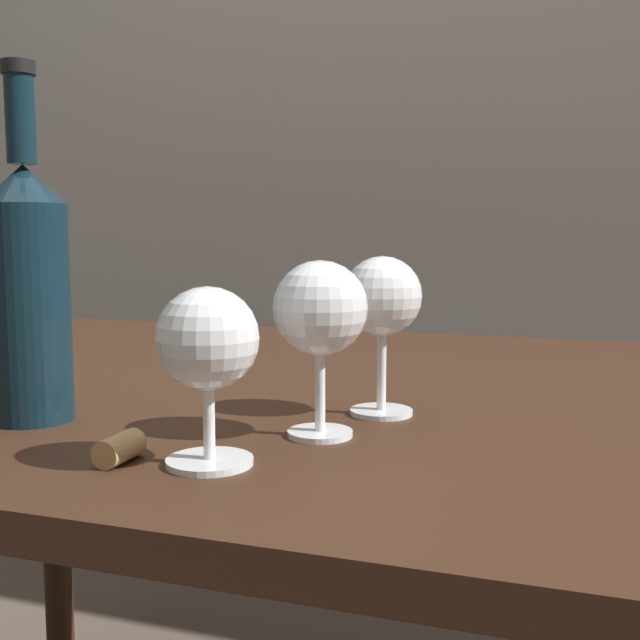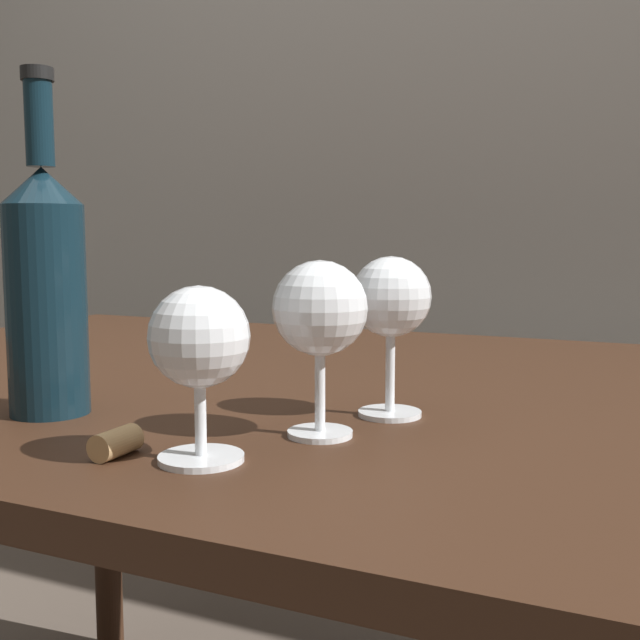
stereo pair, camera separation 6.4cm
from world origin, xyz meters
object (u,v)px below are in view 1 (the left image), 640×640
Objects in this scene: wine_glass_white at (320,310)px; wine_bottle at (28,286)px; wine_glass_cabernet at (382,300)px; wine_glass_merlot at (208,344)px; cork at (120,449)px.

wine_glass_white is 0.27m from wine_bottle.
wine_glass_cabernet reaches higher than wine_glass_white.
wine_glass_white is at bearing 63.07° from wine_glass_merlot.
wine_bottle reaches higher than cork.
wine_bottle is 0.21m from cork.
wine_glass_cabernet is at bearing 67.23° from wine_glass_merlot.
cork is at bearing -124.88° from wine_glass_cabernet.
wine_bottle is at bearing 161.87° from wine_glass_merlot.
wine_glass_cabernet is (0.08, 0.20, 0.02)m from wine_glass_merlot.
cork is at bearing -165.46° from wine_glass_merlot.
wine_glass_merlot is at bearing 14.54° from cork.
wine_bottle reaches higher than wine_glass_merlot.
wine_glass_white is 0.10m from wine_glass_cabernet.
wine_bottle is at bearing 149.65° from cork.
wine_glass_cabernet is 0.28m from cork.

